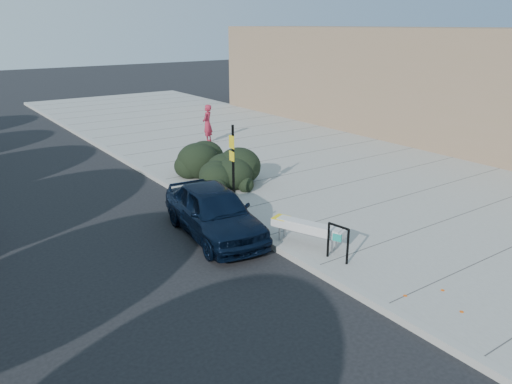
# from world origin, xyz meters

# --- Properties ---
(ground) EXTENTS (120.00, 120.00, 0.00)m
(ground) POSITION_xyz_m (0.00, 0.00, 0.00)
(ground) COLOR black
(ground) RESTS_ON ground
(sidewalk_near) EXTENTS (11.20, 50.00, 0.15)m
(sidewalk_near) POSITION_xyz_m (5.60, 5.00, 0.07)
(sidewalk_near) COLOR gray
(sidewalk_near) RESTS_ON ground
(curb_near) EXTENTS (0.22, 50.00, 0.17)m
(curb_near) POSITION_xyz_m (0.00, 5.00, 0.08)
(curb_near) COLOR #9E9E99
(curb_near) RESTS_ON ground
(bench) EXTENTS (1.07, 1.90, 0.57)m
(bench) POSITION_xyz_m (0.60, 1.00, 0.60)
(bench) COLOR gray
(bench) RESTS_ON sidewalk_near
(bike_rack) EXTENTS (0.15, 0.59, 0.87)m
(bike_rack) POSITION_xyz_m (0.60, -0.05, 0.67)
(bike_rack) COLOR black
(bike_rack) RESTS_ON sidewalk_near
(sign_post) EXTENTS (0.09, 0.28, 2.38)m
(sign_post) POSITION_xyz_m (0.78, 4.66, 1.51)
(sign_post) COLOR black
(sign_post) RESTS_ON sidewalk_near
(hedge) EXTENTS (2.15, 3.74, 1.34)m
(hedge) POSITION_xyz_m (1.50, 7.00, 0.82)
(hedge) COLOR black
(hedge) RESTS_ON sidewalk_near
(sedan_navy) EXTENTS (2.07, 4.16, 1.36)m
(sedan_navy) POSITION_xyz_m (-0.80, 3.11, 0.68)
(sedan_navy) COLOR black
(sedan_navy) RESTS_ON ground
(pedestrian) EXTENTS (0.75, 0.71, 1.72)m
(pedestrian) POSITION_xyz_m (4.22, 12.16, 1.01)
(pedestrian) COLOR maroon
(pedestrian) RESTS_ON sidewalk_near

